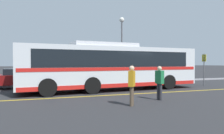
# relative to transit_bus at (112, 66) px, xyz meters

# --- Properties ---
(ground_plane) EXTENTS (220.00, 220.00, 0.00)m
(ground_plane) POSITION_rel_transit_bus_xyz_m (1.20, -0.11, -1.64)
(ground_plane) COLOR #2D2D30
(lane_strip_0) EXTENTS (32.15, 0.20, 0.01)m
(lane_strip_0) POSITION_rel_transit_bus_xyz_m (0.01, -2.20, -1.64)
(lane_strip_0) COLOR gold
(lane_strip_0) RESTS_ON ground_plane
(curb_strip) EXTENTS (40.15, 0.36, 0.15)m
(curb_strip) POSITION_rel_transit_bus_xyz_m (0.01, 4.83, -1.56)
(curb_strip) COLOR #99999E
(curb_strip) RESTS_ON ground_plane
(transit_bus) EXTENTS (12.60, 3.55, 3.14)m
(transit_bus) POSITION_rel_transit_bus_xyz_m (0.00, 0.00, 0.00)
(transit_bus) COLOR silver
(transit_bus) RESTS_ON ground_plane
(parked_car_1) EXTENTS (4.82, 2.17, 1.41)m
(parked_car_1) POSITION_rel_transit_bus_xyz_m (-6.09, 3.31, -0.91)
(parked_car_1) COLOR maroon
(parked_car_1) RESTS_ON ground_plane
(pedestrian_0) EXTENTS (0.30, 0.46, 1.67)m
(pedestrian_0) POSITION_rel_transit_bus_xyz_m (0.90, -4.52, -0.69)
(pedestrian_0) COLOR #2D2D33
(pedestrian_0) RESTS_ON ground_plane
(pedestrian_1) EXTENTS (0.43, 0.47, 1.72)m
(pedestrian_1) POSITION_rel_transit_bus_xyz_m (-1.01, -5.40, -0.66)
(pedestrian_1) COLOR brown
(pedestrian_1) RESTS_ON ground_plane
(bus_stop_sign) EXTENTS (0.07, 0.40, 2.55)m
(bus_stop_sign) POSITION_rel_transit_bus_xyz_m (7.79, 0.02, -0.03)
(bus_stop_sign) COLOR #59595E
(bus_stop_sign) RESTS_ON ground_plane
(street_lamp) EXTENTS (0.49, 0.49, 6.30)m
(street_lamp) POSITION_rel_transit_bus_xyz_m (3.17, 6.02, 2.87)
(street_lamp) COLOR #59595E
(street_lamp) RESTS_ON ground_plane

